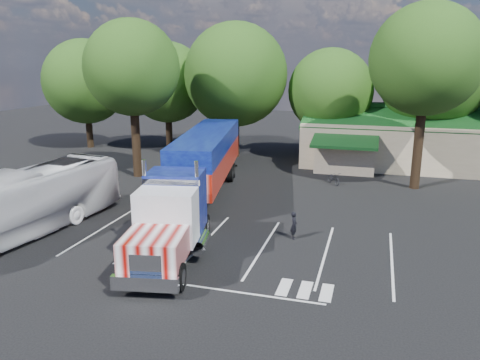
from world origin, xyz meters
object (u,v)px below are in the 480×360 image
(woman, at_px, (294,225))
(semi_truck, at_px, (200,167))
(bicycle, at_px, (334,178))
(tour_bus, at_px, (21,204))
(silver_sedan, at_px, (335,160))

(woman, bearing_deg, semi_truck, 48.25)
(semi_truck, xyz_separation_m, woman, (6.89, -3.84, -1.95))
(bicycle, bearing_deg, woman, -126.98)
(semi_truck, bearing_deg, bicycle, 36.34)
(woman, relative_size, bicycle, 0.83)
(tour_bus, height_order, silver_sedan, tour_bus)
(bicycle, bearing_deg, semi_truck, -165.36)
(woman, height_order, tour_bus, tour_bus)
(bicycle, distance_m, silver_sedan, 6.02)
(tour_bus, bearing_deg, silver_sedan, 63.30)
(semi_truck, distance_m, tour_bus, 10.74)
(bicycle, xyz_separation_m, tour_bus, (-15.48, -16.00, 1.34))
(semi_truck, height_order, silver_sedan, semi_truck)
(woman, bearing_deg, tour_bus, 91.74)
(semi_truck, xyz_separation_m, tour_bus, (-7.59, -7.55, -0.88))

